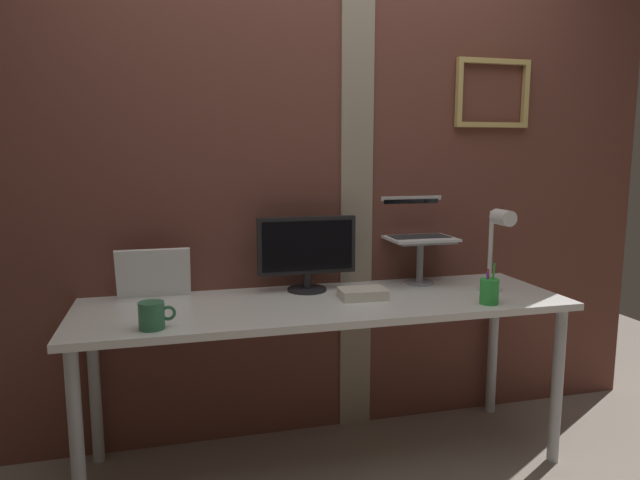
% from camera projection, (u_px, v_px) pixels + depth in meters
% --- Properties ---
extents(ground_plane, '(6.00, 6.00, 0.00)m').
position_uv_depth(ground_plane, '(338.00, 459.00, 2.58)').
color(ground_plane, gray).
extents(brick_wall_back, '(3.53, 0.16, 2.56)m').
position_uv_depth(brick_wall_back, '(318.00, 171.00, 2.75)').
color(brick_wall_back, brown).
rests_on(brick_wall_back, ground_plane).
extents(desk, '(2.09, 0.64, 0.74)m').
position_uv_depth(desk, '(326.00, 317.00, 2.47)').
color(desk, white).
rests_on(desk, ground_plane).
extents(monitor, '(0.45, 0.18, 0.34)m').
position_uv_depth(monitor, '(307.00, 249.00, 2.61)').
color(monitor, black).
rests_on(monitor, desk).
extents(laptop_stand, '(0.28, 0.22, 0.22)m').
position_uv_depth(laptop_stand, '(420.00, 254.00, 2.76)').
color(laptop_stand, gray).
rests_on(laptop_stand, desk).
extents(laptop, '(0.32, 0.29, 0.20)m').
position_uv_depth(laptop, '(415.00, 227.00, 2.80)').
color(laptop, white).
rests_on(laptop, laptop_stand).
extents(whiteboard_panel, '(0.31, 0.09, 0.23)m').
position_uv_depth(whiteboard_panel, '(153.00, 273.00, 2.49)').
color(whiteboard_panel, white).
rests_on(whiteboard_panel, desk).
extents(desk_lamp, '(0.12, 0.20, 0.38)m').
position_uv_depth(desk_lamp, '(497.00, 241.00, 2.57)').
color(desk_lamp, white).
rests_on(desk_lamp, desk).
extents(pen_cup, '(0.08, 0.08, 0.17)m').
position_uv_depth(pen_cup, '(489.00, 291.00, 2.40)').
color(pen_cup, green).
rests_on(pen_cup, desk).
extents(coffee_mug, '(0.13, 0.09, 0.10)m').
position_uv_depth(coffee_mug, '(152.00, 315.00, 2.06)').
color(coffee_mug, '#33724C').
rests_on(coffee_mug, desk).
extents(paper_clutter_stack, '(0.21, 0.15, 0.04)m').
position_uv_depth(paper_clutter_stack, '(363.00, 293.00, 2.50)').
color(paper_clutter_stack, silver).
rests_on(paper_clutter_stack, desk).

